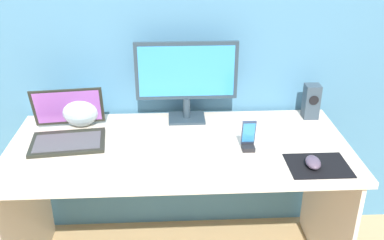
% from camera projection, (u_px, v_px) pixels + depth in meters
% --- Properties ---
extents(wall_back, '(6.00, 0.04, 2.50)m').
position_uv_depth(wall_back, '(175.00, 7.00, 2.08)').
color(wall_back, teal).
rests_on(wall_back, ground_plane).
extents(desk, '(1.52, 0.69, 0.72)m').
position_uv_depth(desk, '(179.00, 172.00, 2.02)').
color(desk, beige).
rests_on(desk, ground_plane).
extents(monitor, '(0.49, 0.14, 0.40)m').
position_uv_depth(monitor, '(186.00, 77.00, 2.10)').
color(monitor, '#263642').
rests_on(monitor, desk).
extents(speaker_right, '(0.07, 0.07, 0.17)m').
position_uv_depth(speaker_right, '(311.00, 101.00, 2.18)').
color(speaker_right, '#31404C').
rests_on(speaker_right, desk).
extents(laptop, '(0.35, 0.33, 0.22)m').
position_uv_depth(laptop, '(68.00, 130.00, 1.99)').
color(laptop, black).
rests_on(laptop, desk).
extents(fishbowl, '(0.19, 0.19, 0.19)m').
position_uv_depth(fishbowl, '(81.00, 107.00, 2.11)').
color(fishbowl, silver).
rests_on(fishbowl, desk).
extents(keyboard_external, '(0.40, 0.13, 0.01)m').
position_uv_depth(keyboard_external, '(189.00, 167.00, 1.77)').
color(keyboard_external, white).
rests_on(keyboard_external, desk).
extents(mousepad, '(0.25, 0.20, 0.00)m').
position_uv_depth(mousepad, '(318.00, 165.00, 1.80)').
color(mousepad, black).
rests_on(mousepad, desk).
extents(mouse, '(0.07, 0.11, 0.04)m').
position_uv_depth(mouse, '(313.00, 162.00, 1.78)').
color(mouse, '#514154').
rests_on(mouse, mousepad).
extents(phone_in_dock, '(0.06, 0.06, 0.14)m').
position_uv_depth(phone_in_dock, '(248.00, 139.00, 1.90)').
color(phone_in_dock, black).
rests_on(phone_in_dock, desk).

